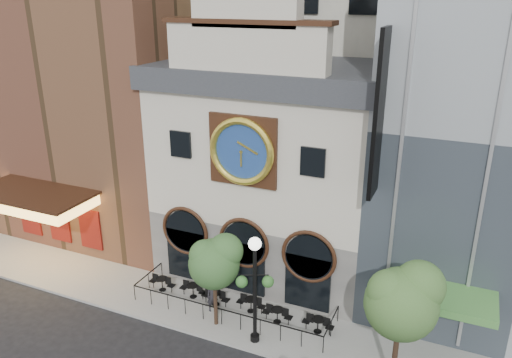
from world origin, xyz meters
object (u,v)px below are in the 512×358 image
Objects in this scene: pedestrian at (213,296)px; tree_left at (215,260)px; bistro_1 at (193,290)px; lamppost at (255,279)px; bistro_3 at (251,304)px; tree_right at (403,299)px; bistro_5 at (318,324)px; bistro_4 at (277,314)px; bistro_0 at (162,283)px; bistro_2 at (216,297)px.

tree_left is at bearing -102.14° from pedestrian.
lamppost is at bearing -23.28° from bistro_1.
pedestrian is 0.31× the size of lamppost.
bistro_3 is 8.94m from tree_right.
tree_right is at bearing -28.12° from bistro_5.
bistro_0 is at bearing 179.17° from bistro_4.
tree_right reaches higher than pedestrian.
bistro_0 is 1.00× the size of bistro_4.
bistro_1 is at bearing 132.21° from lamppost.
tree_left is (0.75, -0.93, 2.79)m from pedestrian.
bistro_4 is 0.29× the size of lamppost.
tree_left is at bearing -33.97° from bistro_1.
tree_left is 8.91m from tree_right.
lamppost is (-0.46, -1.76, 2.95)m from bistro_4.
lamppost is (3.11, -1.83, 2.95)m from bistro_2.
bistro_5 is 0.29× the size of lamppost.
bistro_3 is 1.00× the size of bistro_4.
lamppost is (-2.58, -1.83, 2.95)m from bistro_5.
bistro_2 is at bearing 124.98° from lamppost.
bistro_2 is 1.00× the size of bistro_5.
bistro_5 is 0.32× the size of tree_left.
bistro_5 is at bearing -1.13° from bistro_1.
bistro_2 is at bearing 178.74° from bistro_4.
bistro_2 is (1.47, -0.14, 0.00)m from bistro_1.
tree_right is at bearing -18.65° from bistro_4.
bistro_1 is at bearing 146.03° from tree_left.
bistro_5 is at bearing -3.32° from bistro_3.
bistro_5 is (3.71, -0.21, 0.00)m from bistro_3.
bistro_1 and bistro_3 have the same top height.
tree_right is (6.58, -0.31, 0.92)m from lamppost.
bistro_2 is 0.29× the size of lamppost.
bistro_1 is at bearing 3.37° from bistro_0.
bistro_2 is at bearing 167.53° from tree_right.
bistro_0 is 0.29× the size of lamppost.
bistro_5 is at bearing -45.92° from pedestrian.
tree_left reaches higher than bistro_0.
bistro_5 is 5.63m from pedestrian.
bistro_5 is (7.16, -0.14, 0.00)m from bistro_1.
tree_left is (4.24, -1.44, 3.19)m from bistro_0.
bistro_5 is at bearing -0.18° from bistro_0.
pedestrian is 0.35× the size of tree_left.
tree_left is (-4.85, -1.41, 3.19)m from bistro_5.
bistro_3 is 3.76m from tree_left.
tree_left is 0.84× the size of tree_right.
bistro_4 is (1.59, -0.29, 0.00)m from bistro_3.
tree_right reaches higher than bistro_3.
pedestrian reaches higher than bistro_3.
tree_left reaches higher than pedestrian.
bistro_0 and bistro_4 have the same top height.
tree_left is (-2.27, 0.41, 0.24)m from lamppost.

